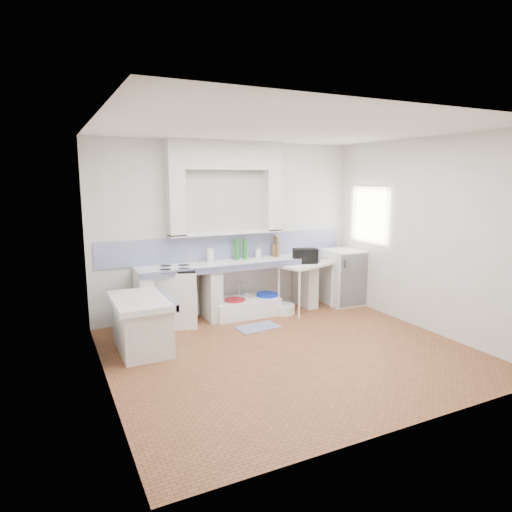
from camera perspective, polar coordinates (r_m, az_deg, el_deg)
name	(u,v)px	position (r m, az deg, el deg)	size (l,w,h in m)	color
floor	(290,351)	(5.88, 4.36, -12.17)	(4.50, 4.50, 0.00)	brown
ceiling	(293,129)	(5.48, 4.77, 16.09)	(4.50, 4.50, 0.00)	silver
wall_back	(229,229)	(7.28, -3.45, 3.56)	(4.50, 4.50, 0.00)	silver
wall_front	(411,277)	(3.94, 19.44, -2.53)	(4.50, 4.50, 0.00)	silver
wall_left	(101,259)	(4.79, -19.35, -0.38)	(4.50, 4.50, 0.00)	silver
wall_right	(424,235)	(6.91, 20.87, 2.57)	(4.50, 4.50, 0.00)	silver
alcove_mass	(226,155)	(7.09, -3.92, 12.88)	(1.90, 0.25, 0.45)	silver
window_frame	(378,215)	(7.87, 15.48, 5.16)	(0.35, 0.86, 1.06)	#321F10
lace_valance	(372,193)	(7.76, 14.80, 7.94)	(0.01, 0.84, 0.24)	white
counter_slab	(231,264)	(7.06, -3.22, -1.09)	(3.00, 0.60, 0.08)	white
counter_lip	(238,268)	(6.80, -2.31, -1.50)	(3.00, 0.04, 0.10)	navy
counter_pier_left	(144,302)	(6.76, -14.25, -5.81)	(0.20, 0.55, 0.82)	silver
counter_pier_mid	(211,294)	(7.03, -5.82, -4.93)	(0.20, 0.55, 0.82)	silver
counter_pier_right	(305,283)	(7.79, 6.38, -3.47)	(0.20, 0.55, 0.82)	silver
peninsula_top	(141,301)	(5.90, -14.65, -5.62)	(0.70, 1.10, 0.08)	white
peninsula_base	(142,327)	(6.00, -14.50, -8.85)	(0.60, 1.00, 0.62)	silver
peninsula_lip	(166,298)	(5.97, -11.54, -5.32)	(0.04, 1.10, 0.10)	navy
backsplash	(230,247)	(7.31, -3.38, 1.21)	(4.27, 0.03, 0.40)	navy
stove	(176,298)	(6.84, -10.32, -5.31)	(0.60, 0.58, 0.86)	white
sink	(244,307)	(7.27, -1.52, -6.67)	(1.08, 0.58, 0.26)	white
side_table	(306,286)	(7.55, 6.46, -3.93)	(0.98, 0.54, 0.04)	white
fridge	(344,277)	(8.02, 11.27, -2.64)	(0.63, 0.63, 0.98)	white
bucket_red	(235,309)	(7.13, -2.74, -6.82)	(0.33, 0.33, 0.31)	#B01622
bucket_orange	(253,307)	(7.30, -0.37, -6.63)	(0.27, 0.27, 0.25)	#E2570D
bucket_blue	(267,303)	(7.40, 1.44, -6.09)	(0.35, 0.35, 0.33)	#0C2BCA
basin_white	(283,309)	(7.40, 3.52, -6.83)	(0.39, 0.39, 0.15)	white
water_bottle_a	(232,306)	(7.36, -3.11, -6.41)	(0.07, 0.07, 0.28)	silver
water_bottle_b	(246,302)	(7.48, -1.31, -5.95)	(0.09, 0.09, 0.32)	silver
black_bag	(305,256)	(7.42, 6.37, 0.01)	(0.39, 0.22, 0.25)	black
green_bottle_a	(237,249)	(7.22, -2.50, 0.86)	(0.07, 0.07, 0.34)	#1D711F
green_bottle_b	(245,249)	(7.28, -1.44, 0.91)	(0.07, 0.07, 0.33)	#1D711F
knife_block	(275,250)	(7.54, 2.53, 0.75)	(0.10, 0.08, 0.21)	brown
cutting_board	(276,246)	(7.53, 2.60, 1.26)	(0.02, 0.25, 0.34)	brown
paper_towel	(210,256)	(7.02, -5.96, 0.06)	(0.11, 0.11, 0.22)	white
soap_bottle	(258,252)	(7.39, 0.26, 0.57)	(0.09, 0.10, 0.21)	white
rug	(258,327)	(6.73, 0.22, -9.18)	(0.64, 0.36, 0.01)	navy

